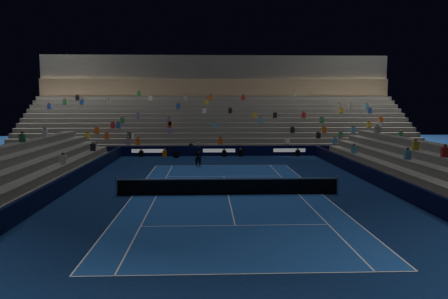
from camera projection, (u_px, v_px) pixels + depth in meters
name	position (u px, v px, depth m)	size (l,w,h in m)	color
ground	(228.00, 195.00, 25.79)	(90.00, 90.00, 0.00)	#0C1F49
court_surface	(228.00, 195.00, 25.79)	(10.97, 23.77, 0.01)	#1B4699
sponsor_barrier_far	(219.00, 151.00, 44.12)	(44.00, 0.25, 1.00)	black
sponsor_barrier_east	(393.00, 185.00, 26.12)	(0.25, 37.00, 1.00)	black
sponsor_barrier_west	(58.00, 188.00, 25.36)	(0.25, 37.00, 1.00)	black
grandstand_main	(217.00, 118.00, 53.14)	(44.00, 15.20, 11.20)	slate
tennis_net	(228.00, 186.00, 25.74)	(12.90, 0.10, 1.10)	#B2B2B7
tennis_player	(198.00, 157.00, 36.59)	(0.61, 0.40, 1.66)	black
broadcast_camera	(176.00, 155.00, 42.85)	(0.58, 0.94, 0.56)	black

